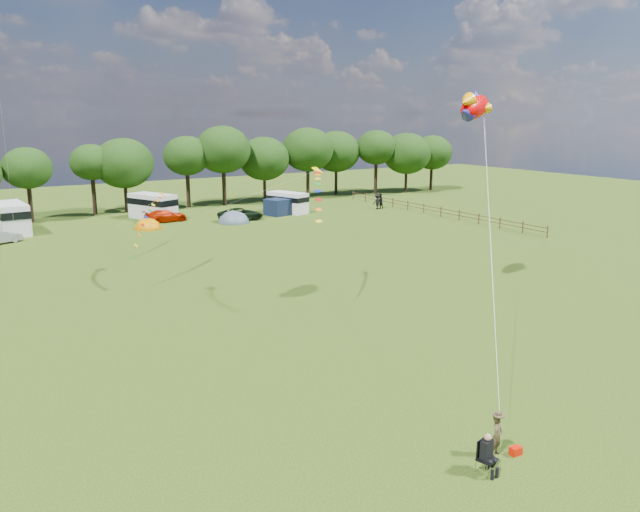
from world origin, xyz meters
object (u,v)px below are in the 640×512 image
car_d (241,214)px  campervan_c (153,205)px  campervan_b (11,217)px  walker_b (377,202)px  campervan_d (288,202)px  fish_kite (473,107)px  camp_chair (486,449)px  kite_flyer (497,435)px  car_c (165,216)px  tent_orange (148,229)px  tent_greyblue (234,222)px  walker_a (380,201)px  car_b (0,237)px

car_d → campervan_c: 10.24m
campervan_b → walker_b: (40.97, -6.20, -0.67)m
campervan_d → walker_b: campervan_d is taller
fish_kite → walker_b: (17.79, 33.41, -11.18)m
walker_b → campervan_c: bearing=-25.3°
car_d → campervan_d: 7.51m
car_d → campervan_b: campervan_b is taller
campervan_b → walker_b: campervan_b is taller
campervan_c → camp_chair: (-6.24, -56.92, -0.68)m
kite_flyer → car_c: bearing=61.5°
tent_orange → kite_flyer: bearing=-93.0°
tent_orange → kite_flyer: (-2.66, -50.35, 0.73)m
campervan_c → tent_greyblue: campervan_c is taller
car_c → camp_chair: camp_chair is taller
campervan_b → tent_greyblue: bearing=-109.2°
fish_kite → car_c: bearing=77.1°
walker_b → car_c: bearing=-19.6°
campervan_d → fish_kite: 38.95m
camp_chair → walker_a: bearing=42.8°
campervan_c → car_c: bearing=166.7°
fish_kite → tent_greyblue: bearing=68.2°
car_b → campervan_d: bearing=-108.1°
car_b → walker_a: 43.14m
kite_flyer → camp_chair: (-1.16, -0.58, 0.11)m
campervan_d → car_d: bearing=86.9°
campervan_c → tent_greyblue: bearing=-160.3°
tent_greyblue → walker_b: walker_b is taller
car_b → walker_a: size_ratio=1.84×
campervan_d → walker_a: bearing=-124.9°
campervan_d → tent_greyblue: (-8.49, -3.07, -1.32)m
car_d → walker_a: size_ratio=2.66×
car_c → tent_orange: 4.36m
car_c → tent_orange: car_c is taller
car_c → walker_b: bearing=-105.8°
car_b → campervan_d: campervan_d is taller
tent_orange → kite_flyer: size_ratio=2.03×
car_b → tent_greyblue: (23.10, -0.73, -0.61)m
camp_chair → tent_greyblue: bearing=61.8°
kite_flyer → campervan_b: bearing=77.5°
tent_orange → tent_greyblue: bearing=-7.5°
campervan_b → kite_flyer: size_ratio=4.28×
campervan_b → fish_kite: fish_kite is taller
tent_greyblue → camp_chair: size_ratio=2.63×
camp_chair → walker_b: bearing=43.2°
car_c → camp_chair: size_ratio=3.19×
tent_greyblue → kite_flyer: 50.55m
tent_orange → walker_a: (29.21, -1.35, 0.95)m
kite_flyer → fish_kite: fish_kite is taller
car_d → camp_chair: (-14.31, -50.68, 0.15)m
walker_a → walker_b: 0.62m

